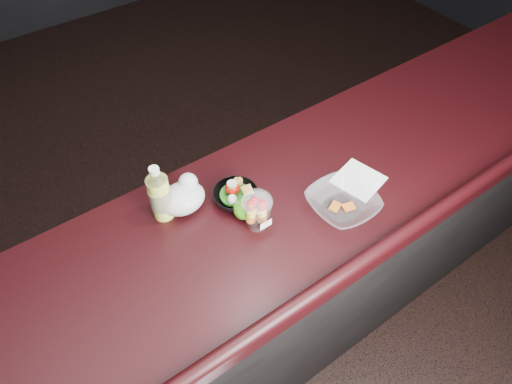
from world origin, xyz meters
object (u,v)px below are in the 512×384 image
Objects in this scene: lemonade_bottle at (160,196)px; snack_bowl at (235,196)px; green_apple at (244,209)px; fruit_cup at (257,210)px; takeout_bowl at (343,203)px.

snack_bowl is (0.24, -0.09, -0.07)m from lemonade_bottle.
lemonade_bottle reaches higher than green_apple.
green_apple is at bearing 105.43° from fruit_cup.
snack_bowl is 0.38m from takeout_bowl.
takeout_bowl is at bearing -29.70° from green_apple.
fruit_cup reaches higher than green_apple.
takeout_bowl is (0.28, -0.12, -0.05)m from fruit_cup.
snack_bowl is at bearing 81.29° from green_apple.
snack_bowl is (0.01, 0.07, -0.01)m from green_apple.
lemonade_bottle is 1.15× the size of snack_bowl.
green_apple is 0.33× the size of takeout_bowl.
green_apple is at bearing -98.71° from snack_bowl.
lemonade_bottle is 0.26m from snack_bowl.
fruit_cup is 0.75× the size of snack_bowl.
lemonade_bottle is 0.33m from fruit_cup.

